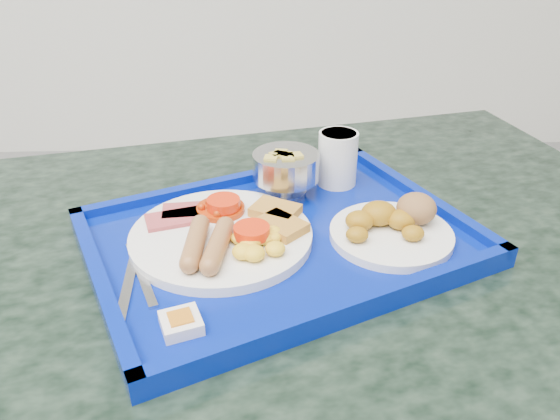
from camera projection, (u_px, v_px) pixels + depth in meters
name	position (u px, v px, depth m)	size (l,w,h in m)	color
table	(263.00, 357.00, 0.84)	(1.40, 1.09, 0.78)	slate
tray	(280.00, 240.00, 0.74)	(0.60, 0.53, 0.03)	#031A93
main_plate	(226.00, 233.00, 0.72)	(0.24, 0.24, 0.04)	white
bread_plate	(394.00, 225.00, 0.73)	(0.16, 0.16, 0.05)	white
fruit_bowl	(286.00, 167.00, 0.82)	(0.10, 0.10, 0.07)	#B2B2B4
juice_cup	(338.00, 157.00, 0.86)	(0.06, 0.06, 0.09)	white
spoon	(167.00, 244.00, 0.71)	(0.09, 0.18, 0.01)	#B2B2B4
knife	(130.00, 278.00, 0.65)	(0.01, 0.17, 0.00)	#B2B2B4
jam_packet	(181.00, 323.00, 0.58)	(0.05, 0.05, 0.02)	white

